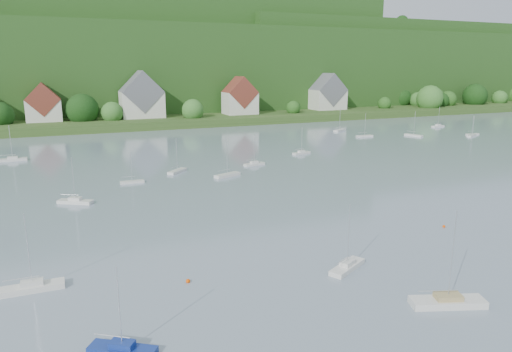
# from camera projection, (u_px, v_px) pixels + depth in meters

# --- Properties ---
(far_shore_strip) EXTENTS (600.00, 60.00, 3.00)m
(far_shore_strip) POSITION_uv_depth(u_px,v_px,m) (126.00, 119.00, 191.42)
(far_shore_strip) COLOR #2D4A1B
(far_shore_strip) RESTS_ON ground
(forested_ridge) EXTENTS (620.00, 181.22, 69.89)m
(forested_ridge) POSITION_uv_depth(u_px,v_px,m) (106.00, 65.00, 248.07)
(forested_ridge) COLOR #184315
(forested_ridge) RESTS_ON ground
(village_building_1) EXTENTS (12.00, 9.36, 14.00)m
(village_building_1) POSITION_uv_depth(u_px,v_px,m) (43.00, 105.00, 168.47)
(village_building_1) COLOR beige
(village_building_1) RESTS_ON far_shore_strip
(village_building_2) EXTENTS (16.00, 11.44, 18.00)m
(village_building_2) POSITION_uv_depth(u_px,v_px,m) (142.00, 99.00, 180.57)
(village_building_2) COLOR beige
(village_building_2) RESTS_ON far_shore_strip
(village_building_3) EXTENTS (13.00, 10.40, 15.50)m
(village_building_3) POSITION_uv_depth(u_px,v_px,m) (240.00, 98.00, 194.21)
(village_building_3) COLOR beige
(village_building_3) RESTS_ON far_shore_strip
(village_building_4) EXTENTS (15.00, 10.40, 16.50)m
(village_building_4) POSITION_uv_depth(u_px,v_px,m) (328.00, 95.00, 214.91)
(village_building_4) COLOR beige
(village_building_4) RESTS_ON far_shore_strip
(near_sailboat_1) EXTENTS (5.46, 4.41, 7.49)m
(near_sailboat_1) POSITION_uv_depth(u_px,v_px,m) (122.00, 349.00, 37.52)
(near_sailboat_1) COLOR navy
(near_sailboat_1) RESTS_ON ground
(near_sailboat_2) EXTENTS (7.39, 4.30, 9.63)m
(near_sailboat_2) POSITION_uv_depth(u_px,v_px,m) (448.00, 301.00, 44.96)
(near_sailboat_2) COLOR silver
(near_sailboat_2) RESTS_ON ground
(near_sailboat_3) EXTENTS (5.76, 4.09, 7.68)m
(near_sailboat_3) POSITION_uv_depth(u_px,v_px,m) (347.00, 266.00, 53.03)
(near_sailboat_3) COLOR silver
(near_sailboat_3) RESTS_ON ground
(near_sailboat_6) EXTENTS (6.18, 1.76, 8.33)m
(near_sailboat_6) POSITION_uv_depth(u_px,v_px,m) (32.00, 287.00, 48.01)
(near_sailboat_6) COLOR silver
(near_sailboat_6) RESTS_ON ground
(mooring_buoy_2) EXTENTS (0.42, 0.42, 0.42)m
(mooring_buoy_2) POSITION_uv_depth(u_px,v_px,m) (444.00, 227.00, 67.02)
(mooring_buoy_2) COLOR #ED4900
(mooring_buoy_2) RESTS_ON ground
(mooring_buoy_3) EXTENTS (0.48, 0.48, 0.48)m
(mooring_buoy_3) POSITION_uv_depth(u_px,v_px,m) (188.00, 282.00, 49.96)
(mooring_buoy_3) COLOR #ED4900
(mooring_buoy_3) RESTS_ON ground
(far_sailboat_cluster) EXTENTS (204.82, 67.55, 8.71)m
(far_sailboat_cluster) POSITION_uv_depth(u_px,v_px,m) (213.00, 153.00, 121.73)
(far_sailboat_cluster) COLOR silver
(far_sailboat_cluster) RESTS_ON ground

